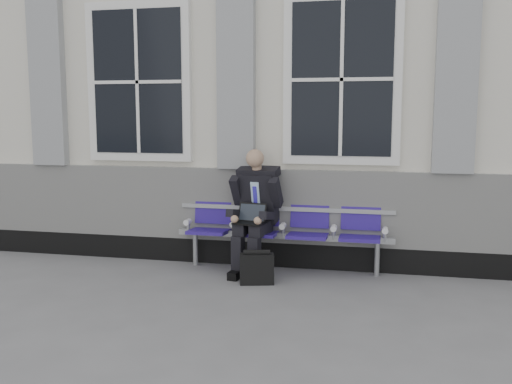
# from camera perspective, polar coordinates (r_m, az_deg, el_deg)

# --- Properties ---
(ground) EXTENTS (70.00, 70.00, 0.00)m
(ground) POSITION_cam_1_polar(r_m,az_deg,el_deg) (5.64, 3.47, -11.47)
(ground) COLOR slate
(ground) RESTS_ON ground
(station_building) EXTENTS (14.40, 4.40, 4.49)m
(station_building) POSITION_cam_1_polar(r_m,az_deg,el_deg) (8.78, 7.04, 10.14)
(station_building) COLOR silver
(station_building) RESTS_ON ground
(bench) EXTENTS (2.60, 0.47, 0.91)m
(bench) POSITION_cam_1_polar(r_m,az_deg,el_deg) (6.80, 2.78, -3.28)
(bench) COLOR #9EA0A3
(bench) RESTS_ON ground
(businessman) EXTENTS (0.62, 0.83, 1.46)m
(businessman) POSITION_cam_1_polar(r_m,az_deg,el_deg) (6.69, -0.08, -1.45)
(businessman) COLOR black
(businessman) RESTS_ON ground
(briefcase) EXTENTS (0.40, 0.25, 0.38)m
(briefcase) POSITION_cam_1_polar(r_m,az_deg,el_deg) (6.33, 0.08, -7.62)
(briefcase) COLOR black
(briefcase) RESTS_ON ground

